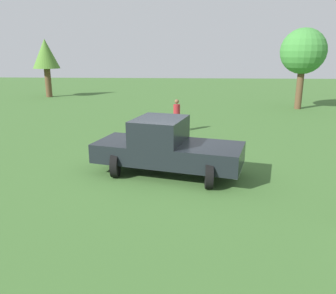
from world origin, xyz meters
TOP-DOWN VIEW (x-y plane):
  - ground_plane at (0.00, 0.00)m, footprint 80.00×80.00m
  - pickup_truck at (0.04, 0.10)m, footprint 3.02×4.97m
  - person_bystander at (-5.92, 0.31)m, footprint 0.45×0.45m
  - tree_back_right at (-18.50, -11.08)m, footprint 2.22×2.22m
  - tree_side at (-13.30, 8.40)m, footprint 2.97×2.97m

SIDE VIEW (x-z plane):
  - ground_plane at x=0.00m, z-range 0.00..0.00m
  - person_bystander at x=-5.92m, z-range 0.09..1.69m
  - pickup_truck at x=0.04m, z-range 0.03..1.84m
  - tree_back_right at x=-18.50m, z-range 1.08..5.89m
  - tree_side at x=-13.30m, z-range 1.12..6.42m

